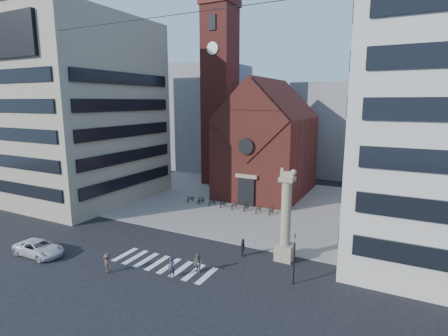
{
  "coord_description": "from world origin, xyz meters",
  "views": [
    {
      "loc": [
        18.89,
        -26.58,
        14.52
      ],
      "look_at": [
        1.07,
        8.0,
        7.06
      ],
      "focal_mm": 28.0,
      "sensor_mm": 36.0,
      "label": 1
    }
  ],
  "objects_px": {
    "lion_column": "(286,224)",
    "scooter_0": "(191,199)",
    "pedestrian_0": "(172,267)",
    "traffic_light": "(294,258)",
    "white_car": "(39,248)",
    "pedestrian_2": "(243,247)",
    "pedestrian_1": "(198,263)"
  },
  "relations": [
    {
      "from": "pedestrian_1",
      "to": "pedestrian_0",
      "type": "bearing_deg",
      "value": -117.33
    },
    {
      "from": "lion_column",
      "to": "scooter_0",
      "type": "xyz_separation_m",
      "value": [
        -17.97,
        11.86,
        -2.92
      ]
    },
    {
      "from": "white_car",
      "to": "pedestrian_1",
      "type": "height_order",
      "value": "pedestrian_1"
    },
    {
      "from": "traffic_light",
      "to": "pedestrian_1",
      "type": "height_order",
      "value": "traffic_light"
    },
    {
      "from": "lion_column",
      "to": "pedestrian_0",
      "type": "xyz_separation_m",
      "value": [
        -7.41,
        -7.51,
        -2.58
      ]
    },
    {
      "from": "lion_column",
      "to": "pedestrian_2",
      "type": "bearing_deg",
      "value": -163.33
    },
    {
      "from": "white_car",
      "to": "scooter_0",
      "type": "xyz_separation_m",
      "value": [
        3.21,
        21.75,
        -0.18
      ]
    },
    {
      "from": "scooter_0",
      "to": "pedestrian_0",
      "type": "bearing_deg",
      "value": -59.04
    },
    {
      "from": "traffic_light",
      "to": "white_car",
      "type": "bearing_deg",
      "value": -165.74
    },
    {
      "from": "traffic_light",
      "to": "lion_column",
      "type": "bearing_deg",
      "value": 116.46
    },
    {
      "from": "lion_column",
      "to": "pedestrian_2",
      "type": "relative_size",
      "value": 4.89
    },
    {
      "from": "lion_column",
      "to": "white_car",
      "type": "distance_m",
      "value": 23.54
    },
    {
      "from": "white_car",
      "to": "pedestrian_0",
      "type": "xyz_separation_m",
      "value": [
        13.77,
        2.38,
        0.16
      ]
    },
    {
      "from": "white_car",
      "to": "traffic_light",
      "type": "bearing_deg",
      "value": -76.62
    },
    {
      "from": "traffic_light",
      "to": "scooter_0",
      "type": "bearing_deg",
      "value": 141.54
    },
    {
      "from": "pedestrian_0",
      "to": "pedestrian_2",
      "type": "distance_m",
      "value": 7.35
    },
    {
      "from": "white_car",
      "to": "pedestrian_0",
      "type": "height_order",
      "value": "pedestrian_0"
    },
    {
      "from": "traffic_light",
      "to": "scooter_0",
      "type": "xyz_separation_m",
      "value": [
        -19.96,
        15.86,
        -1.75
      ]
    },
    {
      "from": "pedestrian_1",
      "to": "scooter_0",
      "type": "bearing_deg",
      "value": 140.32
    },
    {
      "from": "traffic_light",
      "to": "pedestrian_2",
      "type": "xyz_separation_m",
      "value": [
        -5.76,
        2.87,
        -1.4
      ]
    },
    {
      "from": "traffic_light",
      "to": "white_car",
      "type": "relative_size",
      "value": 0.83
    },
    {
      "from": "white_car",
      "to": "pedestrian_0",
      "type": "relative_size",
      "value": 2.95
    },
    {
      "from": "lion_column",
      "to": "white_car",
      "type": "relative_size",
      "value": 1.68
    },
    {
      "from": "pedestrian_1",
      "to": "white_car",
      "type": "bearing_deg",
      "value": -149.3
    },
    {
      "from": "white_car",
      "to": "scooter_0",
      "type": "bearing_deg",
      "value": -9.27
    },
    {
      "from": "pedestrian_1",
      "to": "lion_column",
      "type": "bearing_deg",
      "value": 61.0
    },
    {
      "from": "traffic_light",
      "to": "white_car",
      "type": "height_order",
      "value": "traffic_light"
    },
    {
      "from": "scooter_0",
      "to": "lion_column",
      "type": "bearing_deg",
      "value": -31.06
    },
    {
      "from": "white_car",
      "to": "pedestrian_2",
      "type": "distance_m",
      "value": 19.49
    },
    {
      "from": "pedestrian_0",
      "to": "pedestrian_1",
      "type": "xyz_separation_m",
      "value": [
        1.55,
        1.64,
        -0.02
      ]
    },
    {
      "from": "pedestrian_2",
      "to": "scooter_0",
      "type": "bearing_deg",
      "value": 41.43
    },
    {
      "from": "traffic_light",
      "to": "pedestrian_0",
      "type": "height_order",
      "value": "traffic_light"
    }
  ]
}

